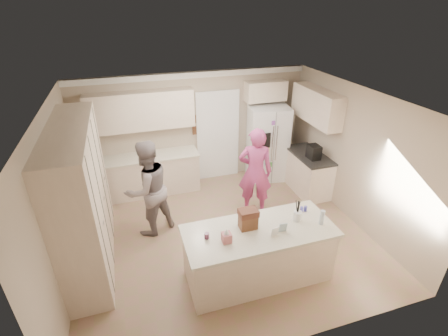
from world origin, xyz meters
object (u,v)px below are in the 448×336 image
object	(u,v)px
island_base	(258,254)
utensil_crock	(297,216)
teen_boy	(148,189)
coffee_maker	(314,152)
refrigerator	(267,144)
teen_girl	(255,172)
dollhouse_body	(248,222)
tissue_box	(227,237)

from	to	relation	value
island_base	utensil_crock	xyz separation A→B (m)	(0.65, 0.05, 0.56)
island_base	teen_boy	world-z (taller)	teen_boy
coffee_maker	utensil_crock	xyz separation A→B (m)	(-1.40, -1.85, -0.07)
refrigerator	utensil_crock	world-z (taller)	refrigerator
coffee_maker	island_base	size ratio (longest dim) A/B	0.14
teen_girl	utensil_crock	bearing A→B (deg)	112.77
refrigerator	dollhouse_body	world-z (taller)	refrigerator
teen_boy	teen_girl	bearing A→B (deg)	152.81
island_base	teen_girl	bearing A→B (deg)	69.74
coffee_maker	island_base	bearing A→B (deg)	-137.17
coffee_maker	utensil_crock	world-z (taller)	coffee_maker
teen_girl	island_base	bearing A→B (deg)	91.71
island_base	teen_boy	distance (m)	2.29
utensil_crock	dollhouse_body	bearing A→B (deg)	176.42
tissue_box	teen_girl	bearing A→B (deg)	56.80
coffee_maker	island_base	distance (m)	2.87
tissue_box	teen_boy	bearing A→B (deg)	117.29
utensil_crock	dollhouse_body	xyz separation A→B (m)	(-0.80, 0.05, 0.04)
island_base	dollhouse_body	bearing A→B (deg)	146.31
dollhouse_body	coffee_maker	bearing A→B (deg)	39.29
coffee_maker	teen_boy	size ratio (longest dim) A/B	0.16
island_base	teen_boy	bearing A→B (deg)	131.13
teen_boy	island_base	bearing A→B (deg)	103.50
refrigerator	dollhouse_body	distance (m)	3.29
utensil_crock	dollhouse_body	world-z (taller)	dollhouse_body
dollhouse_body	teen_girl	size ratio (longest dim) A/B	0.14
coffee_maker	teen_boy	bearing A→B (deg)	-176.46
refrigerator	tissue_box	distance (m)	3.67
utensil_crock	teen_girl	size ratio (longest dim) A/B	0.08
tissue_box	dollhouse_body	xyz separation A→B (m)	(0.40, 0.20, 0.04)
island_base	tissue_box	bearing A→B (deg)	-169.70
utensil_crock	tissue_box	xyz separation A→B (m)	(-1.20, -0.15, -0.00)
island_base	utensil_crock	bearing A→B (deg)	4.40
refrigerator	teen_girl	bearing A→B (deg)	-113.53
tissue_box	teen_girl	size ratio (longest dim) A/B	0.08
coffee_maker	dollhouse_body	bearing A→B (deg)	-140.71
teen_girl	dollhouse_body	bearing A→B (deg)	86.04
dollhouse_body	teen_boy	world-z (taller)	teen_boy
island_base	tissue_box	world-z (taller)	tissue_box
dollhouse_body	teen_girl	bearing A→B (deg)	64.08
refrigerator	teen_boy	bearing A→B (deg)	-146.52
tissue_box	refrigerator	bearing A→B (deg)	56.76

